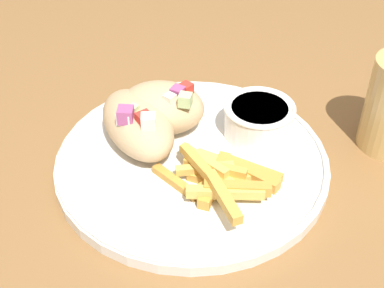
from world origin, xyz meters
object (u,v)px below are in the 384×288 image
at_px(pita_sandwich_far, 162,107).
at_px(sauce_ramekin, 259,118).
at_px(plate, 192,160).
at_px(pita_sandwich_near, 138,124).
at_px(fries_pile, 223,178).

relative_size(pita_sandwich_far, sauce_ramekin, 1.52).
distance_m(plate, sauce_ramekin, 0.10).
bearing_deg(plate, pita_sandwich_near, -157.79).
relative_size(plate, fries_pile, 2.37).
height_order(plate, pita_sandwich_near, pita_sandwich_near).
xyz_separation_m(pita_sandwich_near, sauce_ramekin, (0.09, 0.12, -0.01)).
distance_m(pita_sandwich_far, fries_pile, 0.13).
height_order(pita_sandwich_far, sauce_ramekin, pita_sandwich_far).
bearing_deg(fries_pile, pita_sandwich_near, -171.82).
bearing_deg(pita_sandwich_near, plate, 40.55).
distance_m(pita_sandwich_far, sauce_ramekin, 0.12).
relative_size(pita_sandwich_near, sauce_ramekin, 1.73).
bearing_deg(pita_sandwich_far, plate, -48.96).
distance_m(plate, pita_sandwich_near, 0.08).
height_order(plate, fries_pile, fries_pile).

